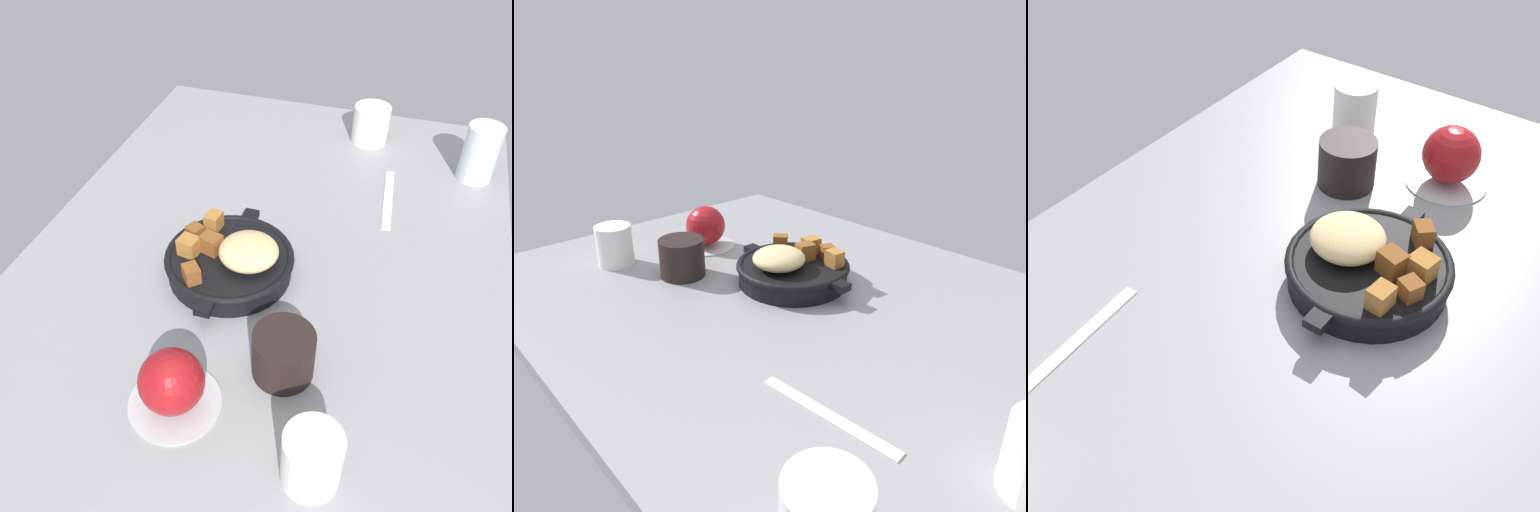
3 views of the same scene
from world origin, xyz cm
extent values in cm
cube|color=gray|center=(0.00, 0.00, -1.20)|extent=(107.45, 77.26, 2.40)
cylinder|color=black|center=(5.62, -4.30, 1.81)|extent=(19.32, 19.32, 3.62)
torus|color=black|center=(5.62, -4.30, 3.33)|extent=(20.13, 20.13, 1.20)
cube|color=black|center=(16.49, -4.30, 3.08)|extent=(2.64, 2.40, 1.20)
cube|color=black|center=(-5.26, -4.30, 3.08)|extent=(2.64, 2.40, 1.20)
ellipsoid|color=#DBBC7F|center=(5.83, -1.09, 5.46)|extent=(9.06, 9.11, 3.68)
cube|color=brown|center=(3.26, -10.79, 4.78)|extent=(2.97, 3.03, 2.31)
cube|color=brown|center=(5.44, -7.27, 5.12)|extent=(3.24, 3.58, 3.00)
cube|color=#A86B2D|center=(6.91, -10.36, 5.07)|extent=(3.13, 3.35, 2.89)
cube|color=#A86B2D|center=(-0.14, -8.86, 5.02)|extent=(3.05, 2.61, 2.80)
cube|color=brown|center=(12.33, -7.74, 4.93)|extent=(3.41, 3.38, 2.62)
cylinder|color=#B7BABF|center=(30.20, -3.12, 0.30)|extent=(11.86, 11.86, 0.60)
sphere|color=maroon|center=(30.20, -3.12, 4.71)|extent=(8.21, 8.21, 8.21)
cube|color=silver|center=(-21.21, 17.21, 0.18)|extent=(18.49, 2.99, 0.36)
cylinder|color=white|center=(34.49, 15.21, 3.93)|extent=(6.80, 6.80, 7.87)
cylinder|color=black|center=(21.41, 8.53, 3.53)|extent=(8.21, 8.21, 7.07)
camera|label=1|loc=(64.47, 18.06, 60.52)|focal=38.70mm
camera|label=2|loc=(-47.55, 50.50, 37.35)|focal=33.07mm
camera|label=3|loc=(-45.05, -28.51, 55.78)|focal=45.24mm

